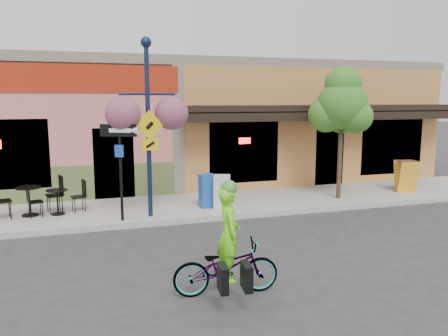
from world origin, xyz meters
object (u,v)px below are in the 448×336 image
(newspaper_box_blue, at_px, (207,191))
(street_tree, at_px, (341,133))
(building, at_px, (183,121))
(bicycle, at_px, (226,267))
(newspaper_box_grey, at_px, (222,192))
(lamp_post, at_px, (148,129))
(one_way_sign, at_px, (121,173))
(cyclist_rider, at_px, (229,249))

(newspaper_box_blue, distance_m, street_tree, 4.41)
(building, relative_size, bicycle, 10.51)
(building, height_order, newspaper_box_grey, building)
(building, distance_m, bicycle, 11.43)
(newspaper_box_blue, distance_m, newspaper_box_grey, 0.46)
(bicycle, relative_size, lamp_post, 0.38)
(bicycle, bearing_deg, one_way_sign, 22.53)
(cyclist_rider, xyz_separation_m, one_way_sign, (-1.38, 4.44, 0.59))
(lamp_post, bearing_deg, building, 62.38)
(lamp_post, distance_m, newspaper_box_blue, 2.49)
(cyclist_rider, bearing_deg, building, -2.28)
(one_way_sign, distance_m, newspaper_box_blue, 2.59)
(building, relative_size, one_way_sign, 7.56)
(cyclist_rider, distance_m, lamp_post, 4.97)
(cyclist_rider, xyz_separation_m, newspaper_box_grey, (1.35, 4.82, -0.14))
(lamp_post, relative_size, newspaper_box_grey, 4.80)
(bicycle, relative_size, newspaper_box_blue, 1.86)
(building, bearing_deg, lamp_post, -109.02)
(cyclist_rider, height_order, newspaper_box_blue, cyclist_rider)
(cyclist_rider, distance_m, newspaper_box_grey, 5.01)
(bicycle, xyz_separation_m, cyclist_rider, (0.05, 0.00, 0.31))
(lamp_post, xyz_separation_m, street_tree, (5.79, 0.38, -0.25))
(street_tree, bearing_deg, cyclist_rider, -135.64)
(newspaper_box_blue, bearing_deg, cyclist_rider, -105.83)
(newspaper_box_grey, bearing_deg, street_tree, 23.84)
(lamp_post, height_order, one_way_sign, lamp_post)
(bicycle, distance_m, lamp_post, 5.07)
(lamp_post, bearing_deg, street_tree, -4.79)
(one_way_sign, xyz_separation_m, street_tree, (6.52, 0.59, 0.80))
(one_way_sign, relative_size, newspaper_box_grey, 2.56)
(cyclist_rider, bearing_deg, newspaper_box_blue, -5.27)
(one_way_sign, bearing_deg, newspaper_box_blue, 40.67)
(bicycle, relative_size, newspaper_box_grey, 1.84)
(cyclist_rider, relative_size, lamp_post, 0.34)
(building, xyz_separation_m, lamp_post, (-2.25, -6.52, 0.16))
(building, relative_size, newspaper_box_blue, 19.56)
(bicycle, height_order, newspaper_box_blue, newspaper_box_blue)
(cyclist_rider, distance_m, newspaper_box_blue, 5.23)
(street_tree, bearing_deg, one_way_sign, -174.82)
(lamp_post, relative_size, street_tree, 1.13)
(one_way_sign, xyz_separation_m, newspaper_box_blue, (2.39, 0.70, -0.74))
(bicycle, distance_m, street_tree, 7.42)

